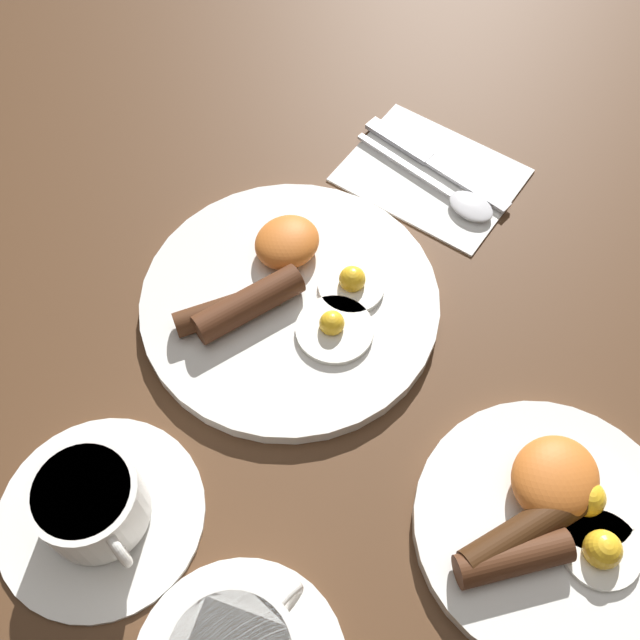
% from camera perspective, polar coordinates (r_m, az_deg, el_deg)
% --- Properties ---
extents(ground_plane, '(3.00, 3.00, 0.00)m').
position_cam_1_polar(ground_plane, '(0.71, -2.27, 1.06)').
color(ground_plane, '#4C301C').
extents(breakfast_plate_near, '(0.28, 0.28, 0.04)m').
position_cam_1_polar(breakfast_plate_near, '(0.71, -2.44, 1.68)').
color(breakfast_plate_near, silver).
rests_on(breakfast_plate_near, ground_plane).
extents(breakfast_plate_far, '(0.22, 0.22, 0.05)m').
position_cam_1_polar(breakfast_plate_far, '(0.64, 17.13, -14.46)').
color(breakfast_plate_far, silver).
rests_on(breakfast_plate_far, ground_plane).
extents(teacup_near, '(0.17, 0.17, 0.06)m').
position_cam_1_polar(teacup_near, '(0.63, -16.82, -13.48)').
color(teacup_near, silver).
rests_on(teacup_near, ground_plane).
extents(napkin, '(0.16, 0.19, 0.01)m').
position_cam_1_polar(napkin, '(0.82, 8.29, 11.03)').
color(napkin, white).
rests_on(napkin, ground_plane).
extents(knife, '(0.02, 0.18, 0.01)m').
position_cam_1_polar(knife, '(0.83, 8.24, 12.07)').
color(knife, silver).
rests_on(knife, napkin).
extents(spoon, '(0.04, 0.18, 0.01)m').
position_cam_1_polar(spoon, '(0.80, 10.38, 9.17)').
color(spoon, silver).
rests_on(spoon, napkin).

